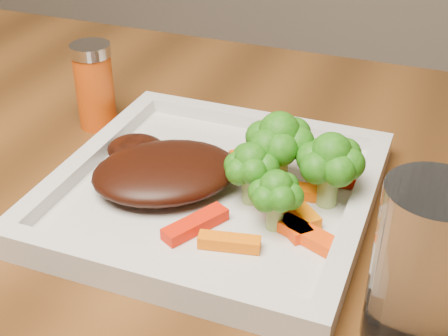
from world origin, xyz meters
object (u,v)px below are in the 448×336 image
(spice_shaker, at_px, (95,86))
(steak, at_px, (166,172))
(plate, at_px, (213,195))
(drinking_glass, at_px, (421,270))

(spice_shaker, bearing_deg, steak, -37.20)
(plate, distance_m, drinking_glass, 0.21)
(drinking_glass, bearing_deg, steak, 157.69)
(plate, xyz_separation_m, drinking_glass, (0.18, -0.10, 0.05))
(plate, height_order, drinking_glass, drinking_glass)
(steak, bearing_deg, plate, 12.71)
(steak, height_order, spice_shaker, spice_shaker)
(drinking_glass, bearing_deg, spice_shaker, 151.72)
(drinking_glass, bearing_deg, plate, 150.93)
(steak, bearing_deg, spice_shaker, 142.80)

